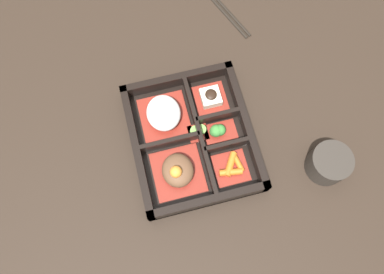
# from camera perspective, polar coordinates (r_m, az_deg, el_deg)

# --- Properties ---
(ground_plane) EXTENTS (3.00, 3.00, 0.00)m
(ground_plane) POSITION_cam_1_polar(r_m,az_deg,el_deg) (0.75, 0.00, -0.61)
(ground_plane) COLOR black
(bento_base) EXTENTS (0.27, 0.23, 0.01)m
(bento_base) POSITION_cam_1_polar(r_m,az_deg,el_deg) (0.74, 0.00, -0.49)
(bento_base) COLOR black
(bento_base) RESTS_ON ground_plane
(bento_rim) EXTENTS (0.27, 0.23, 0.04)m
(bento_rim) POSITION_cam_1_polar(r_m,az_deg,el_deg) (0.73, 0.29, -0.06)
(bento_rim) COLOR black
(bento_rim) RESTS_ON ground_plane
(bowl_stew) EXTENTS (0.10, 0.09, 0.05)m
(bowl_stew) POSITION_cam_1_polar(r_m,az_deg,el_deg) (0.70, -2.18, -5.19)
(bowl_stew) COLOR maroon
(bowl_stew) RESTS_ON bento_base
(bowl_rice) EXTENTS (0.10, 0.09, 0.04)m
(bowl_rice) POSITION_cam_1_polar(r_m,az_deg,el_deg) (0.74, -4.33, 3.56)
(bowl_rice) COLOR maroon
(bowl_rice) RESTS_ON bento_base
(bowl_carrots) EXTENTS (0.06, 0.06, 0.02)m
(bowl_carrots) POSITION_cam_1_polar(r_m,az_deg,el_deg) (0.72, 6.02, -4.61)
(bowl_carrots) COLOR maroon
(bowl_carrots) RESTS_ON bento_base
(bowl_greens) EXTENTS (0.04, 0.06, 0.03)m
(bowl_greens) POSITION_cam_1_polar(r_m,az_deg,el_deg) (0.73, 4.01, 0.77)
(bowl_greens) COLOR maroon
(bowl_greens) RESTS_ON bento_base
(bowl_tofu) EXTENTS (0.07, 0.06, 0.03)m
(bowl_tofu) POSITION_cam_1_polar(r_m,az_deg,el_deg) (0.76, 2.85, 5.98)
(bowl_tofu) COLOR maroon
(bowl_tofu) RESTS_ON bento_base
(bowl_pickles) EXTENTS (0.04, 0.04, 0.01)m
(bowl_pickles) POSITION_cam_1_polar(r_m,az_deg,el_deg) (0.74, 0.95, 0.80)
(bowl_pickles) COLOR maroon
(bowl_pickles) RESTS_ON bento_base
(tea_cup) EXTENTS (0.08, 0.08, 0.05)m
(tea_cup) POSITION_cam_1_polar(r_m,az_deg,el_deg) (0.75, 20.14, -3.76)
(tea_cup) COLOR #2D2823
(tea_cup) RESTS_ON ground_plane
(chopsticks) EXTENTS (0.22, 0.10, 0.01)m
(chopsticks) POSITION_cam_1_polar(r_m,az_deg,el_deg) (0.90, 3.83, 19.97)
(chopsticks) COLOR black
(chopsticks) RESTS_ON ground_plane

